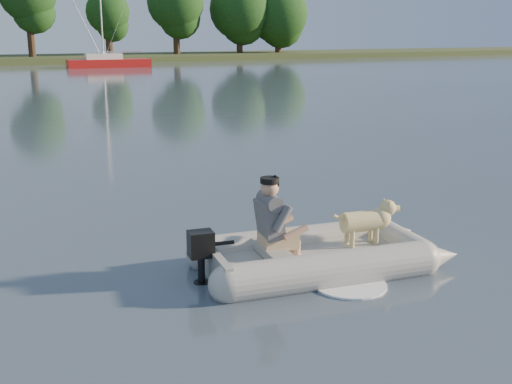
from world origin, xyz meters
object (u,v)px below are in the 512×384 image
sailboat (108,62)px  dinghy (321,225)px  dog (362,225)px  man (271,216)px

sailboat → dinghy: bearing=-96.1°
dog → sailboat: bearing=87.3°
dog → sailboat: 49.70m
dinghy → man: man is taller
dinghy → dog: 0.66m
dinghy → sailboat: bearing=86.6°
dog → dinghy: bearing=-175.4°
sailboat → man: bearing=-96.9°
man → dog: man is taller
dog → sailboat: (7.83, 49.08, -0.10)m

